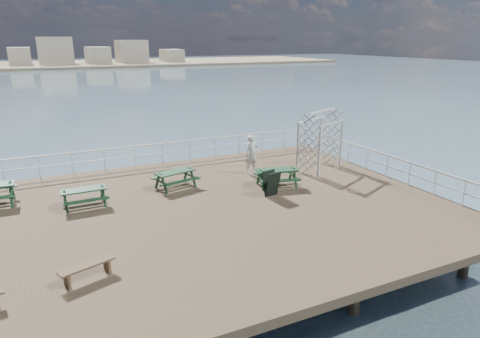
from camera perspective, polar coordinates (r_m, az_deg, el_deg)
name	(u,v)px	position (r m, az deg, el deg)	size (l,w,h in m)	color
ground	(212,211)	(16.72, -3.70, -5.62)	(18.00, 14.00, 0.30)	brown
sea_backdrop	(92,61)	(149.68, -19.17, 13.50)	(300.00, 300.00, 9.20)	#435E71
railing	(188,169)	(18.62, -6.94, 0.03)	(17.77, 13.76, 1.10)	white
picnic_table_b	(175,176)	(18.86, -8.62, -0.88)	(2.02, 1.77, 0.84)	#14381E
picnic_table_c	(277,174)	(18.89, 4.92, -0.66)	(2.08, 1.81, 0.88)	#14381E
picnic_table_d	(84,194)	(17.63, -20.09, -3.11)	(1.70, 1.39, 0.81)	#14381E
flat_bench_far	(87,268)	(12.57, -19.69, -12.31)	(1.55, 0.82, 0.44)	brown
trellis_arbor	(320,143)	(21.50, 10.65, 3.37)	(2.69, 2.13, 2.96)	white
sandwich_board	(271,184)	(17.72, 4.21, -1.98)	(0.73, 0.60, 1.07)	black
person	(252,155)	(20.46, 1.57, 1.90)	(0.69, 0.45, 1.89)	silver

